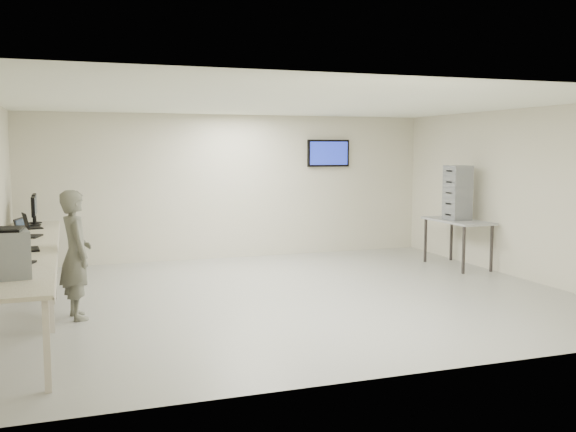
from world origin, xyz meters
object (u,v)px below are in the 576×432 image
object	(u,v)px
soldier	(76,255)
side_table	(458,224)
equipment_box	(7,254)
workbench	(27,252)

from	to	relation	value
soldier	side_table	xyz separation A→B (m)	(6.61, 1.49, -0.03)
equipment_box	workbench	bearing A→B (deg)	79.40
workbench	equipment_box	size ratio (longest dim) A/B	13.11
equipment_box	side_table	xyz separation A→B (m)	(7.25, 3.22, -0.34)
soldier	side_table	bearing A→B (deg)	-89.48
workbench	soldier	distance (m)	0.66
workbench	equipment_box	xyz separation A→B (m)	(-0.06, -2.04, 0.30)
equipment_box	side_table	size ratio (longest dim) A/B	0.32
soldier	equipment_box	bearing A→B (deg)	147.44
soldier	workbench	bearing A→B (deg)	49.72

